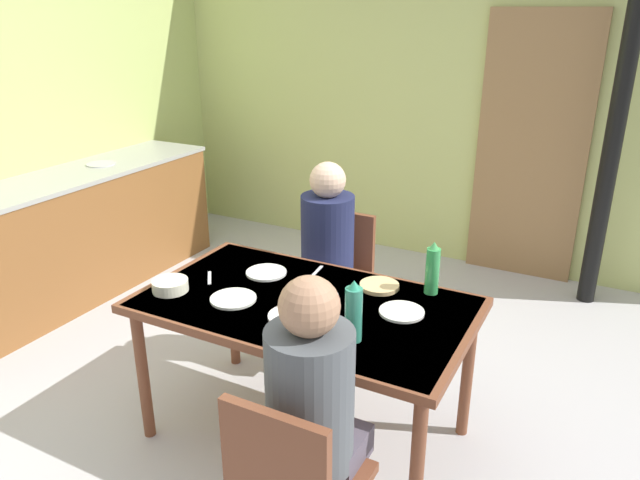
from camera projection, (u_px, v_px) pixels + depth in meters
ground_plane at (240, 419)px, 3.11m from camera, size 6.91×6.91×0.00m
wall_back at (422, 85)px, 4.79m from camera, size 4.71×0.10×2.82m
wall_left at (15, 98)px, 4.12m from camera, size 0.10×3.99×2.82m
door_wooden at (531, 150)px, 4.48m from camera, size 0.80×0.05×2.00m
stove_pipe_column at (620, 104)px, 3.87m from camera, size 0.12×0.12×2.82m
kitchen_counter at (71, 236)px, 4.33m from camera, size 0.61×2.42×0.91m
dining_table at (305, 315)px, 2.76m from camera, size 1.52×0.88×0.74m
chair_far_diner at (337, 276)px, 3.58m from camera, size 0.40×0.40×0.87m
person_near_diner at (312, 394)px, 2.01m from camera, size 0.30×0.37×0.77m
person_far_diner at (326, 239)px, 3.36m from camera, size 0.30×0.37×0.77m
water_bottle_green_near at (432, 269)px, 2.78m from camera, size 0.07×0.07×0.26m
water_bottle_green_far at (354, 313)px, 2.38m from camera, size 0.07×0.07×0.26m
serving_bowl_center at (170, 285)px, 2.83m from camera, size 0.17×0.17×0.05m
dinner_plate_near_left at (233, 299)px, 2.75m from camera, size 0.21×0.21×0.01m
dinner_plate_near_right at (402, 312)px, 2.63m from camera, size 0.20×0.20×0.01m
dinner_plate_far_center at (266, 272)px, 3.02m from camera, size 0.21×0.21×0.01m
dinner_plate_far_side at (293, 316)px, 2.59m from camera, size 0.22×0.22×0.01m
drinking_glass_by_near_diner at (331, 305)px, 2.59m from camera, size 0.06×0.06×0.11m
bread_plate_sliced at (379, 286)px, 2.87m from camera, size 0.19×0.19×0.02m
cutlery_knife_near at (317, 272)px, 3.04m from camera, size 0.03×0.15×0.00m
cutlery_fork_near at (322, 294)px, 2.81m from camera, size 0.12×0.11×0.00m
cutlery_knife_far at (210, 278)px, 2.97m from camera, size 0.10×0.13×0.00m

